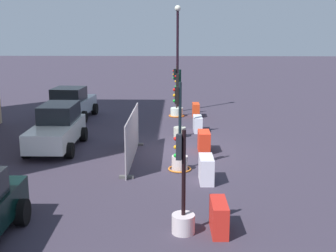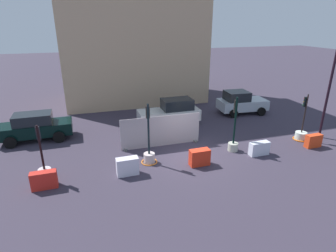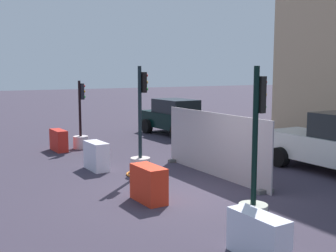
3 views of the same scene
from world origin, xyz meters
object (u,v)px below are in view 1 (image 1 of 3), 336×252
construction_barrier_2 (204,142)px  traffic_light_1 (180,155)px  car_silver_hatchback (72,103)px  construction_barrier_0 (219,217)px  car_white_van (57,128)px  traffic_light_2 (179,123)px  construction_barrier_4 (196,110)px  street_lamp_post (178,49)px  construction_barrier_1 (206,169)px  traffic_light_0 (183,212)px  traffic_light_3 (176,110)px  construction_barrier_3 (198,124)px

construction_barrier_2 → traffic_light_1: bearing=157.1°
traffic_light_1 → car_silver_hatchback: (9.07, 6.08, 0.32)m
construction_barrier_0 → car_white_van: 10.09m
construction_barrier_2 → car_white_van: car_white_van is taller
traffic_light_2 → construction_barrier_0: bearing=-174.4°
construction_barrier_4 → car_white_van: (-6.90, 6.22, 0.51)m
construction_barrier_2 → car_white_van: bearing=86.1°
street_lamp_post → construction_barrier_4: bearing=-145.1°
construction_barrier_0 → construction_barrier_1: bearing=1.4°
traffic_light_0 → construction_barrier_1: traffic_light_0 is taller
traffic_light_3 → car_silver_hatchback: (-0.81, 5.93, 0.49)m
traffic_light_0 → traffic_light_1: (5.12, 0.07, 0.01)m
traffic_light_3 → car_silver_hatchback: 6.01m
construction_barrier_3 → car_silver_hatchback: size_ratio=0.29×
traffic_light_2 → construction_barrier_3: size_ratio=2.80×
traffic_light_3 → construction_barrier_2: bearing=-171.0°
traffic_light_2 → construction_barrier_3: (1.13, -0.91, -0.31)m
construction_barrier_2 → traffic_light_0: bearing=172.8°
car_white_van → street_lamp_post: street_lamp_post is taller
construction_barrier_0 → traffic_light_0: bearing=94.4°
construction_barrier_0 → construction_barrier_1: (3.75, 0.09, 0.03)m
construction_barrier_1 → street_lamp_post: bearing=4.6°
car_silver_hatchback → street_lamp_post: 7.02m
traffic_light_2 → construction_barrier_4: (4.81, -0.96, -0.30)m
traffic_light_1 → construction_barrier_3: traffic_light_1 is taller
construction_barrier_4 → traffic_light_3: bearing=84.8°
traffic_light_2 → construction_barrier_1: bearing=-171.9°
traffic_light_0 → construction_barrier_3: 11.24m
construction_barrier_3 → car_white_van: 6.98m
traffic_light_0 → construction_barrier_4: size_ratio=2.74×
traffic_light_1 → construction_barrier_2: (2.44, -1.03, -0.14)m
traffic_light_2 → construction_barrier_0: 10.07m
traffic_light_1 → car_silver_hatchback: bearing=33.9°
construction_barrier_1 → car_white_van: car_white_van is taller
construction_barrier_0 → car_silver_hatchback: bearing=26.6°
construction_barrier_4 → street_lamp_post: (1.55, 1.08, 3.42)m
construction_barrier_2 → construction_barrier_3: (3.65, 0.11, -0.05)m
traffic_light_2 → car_silver_hatchback: bearing=56.1°
traffic_light_1 → construction_barrier_3: 6.17m
car_silver_hatchback → traffic_light_2: bearing=-123.9°
construction_barrier_4 → car_white_van: size_ratio=0.22×
traffic_light_3 → construction_barrier_1: (-11.17, -1.05, 0.04)m
construction_barrier_4 → car_silver_hatchback: bearing=95.7°
traffic_light_0 → traffic_light_3: (14.99, 0.23, -0.16)m
construction_barrier_3 → car_white_van: bearing=117.6°
construction_barrier_0 → street_lamp_post: street_lamp_post is taller
traffic_light_0 → construction_barrier_1: 3.91m
traffic_light_1 → traffic_light_2: 4.97m
traffic_light_2 → construction_barrier_2: bearing=-158.0°
traffic_light_2 → traffic_light_0: bearing=-179.6°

